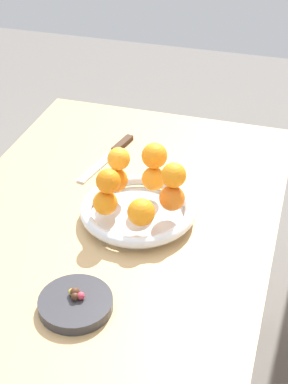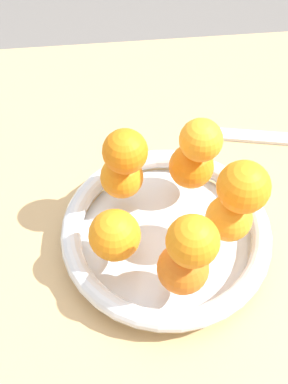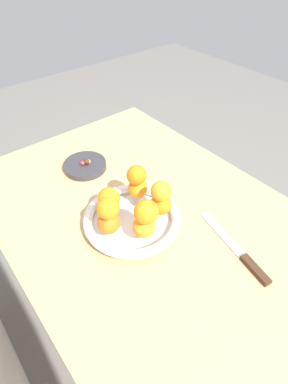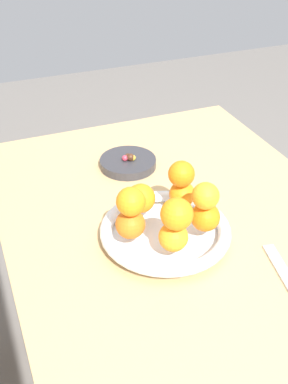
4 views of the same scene
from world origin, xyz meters
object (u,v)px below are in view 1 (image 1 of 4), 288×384
at_px(orange_6, 108,181).
at_px(candy_ball_3, 75,296).
at_px(candy_ball_1, 75,292).
at_px(candy_dish, 76,304).
at_px(dining_table, 113,246).
at_px(orange_4, 154,179).
at_px(orange_3, 172,198).
at_px(fruit_bowl, 138,211).
at_px(orange_5, 174,175).
at_px(candy_ball_2, 81,296).
at_px(orange_7, 118,159).
at_px(candy_ball_0, 72,292).
at_px(orange_2, 141,212).
at_px(orange_1, 106,203).
at_px(orange_0, 116,180).
at_px(knife, 111,154).
at_px(orange_8, 154,156).

distance_m(orange_6, candy_ball_3, 0.28).
bearing_deg(candy_ball_1, candy_dish, 21.59).
height_order(dining_table, orange_4, orange_4).
xyz_separation_m(candy_dish, orange_3, (-0.32, 0.11, 0.06)).
bearing_deg(fruit_bowl, orange_5, 99.66).
bearing_deg(candy_ball_2, orange_3, 162.13).
bearing_deg(orange_6, orange_5, 113.92).
xyz_separation_m(orange_7, candy_ball_0, (0.34, 0.02, -0.10)).
bearing_deg(orange_4, dining_table, -42.57).
bearing_deg(orange_2, candy_ball_0, -16.66).
xyz_separation_m(orange_2, candy_ball_1, (0.23, -0.06, -0.04)).
height_order(candy_dish, orange_1, orange_1).
height_order(fruit_bowl, orange_7, orange_7).
distance_m(fruit_bowl, candy_ball_2, 0.30).
xyz_separation_m(dining_table, candy_ball_0, (0.29, 0.02, 0.12)).
xyz_separation_m(orange_5, candy_ball_2, (0.32, -0.10, -0.10)).
distance_m(fruit_bowl, orange_0, 0.09).
bearing_deg(candy_ball_2, fruit_bowl, 175.96).
bearing_deg(candy_ball_2, candy_ball_3, -62.16).
relative_size(fruit_bowl, knife, 1.04).
bearing_deg(orange_5, dining_table, -79.86).
xyz_separation_m(orange_4, orange_5, (0.06, 0.06, 0.06)).
height_order(fruit_bowl, candy_ball_2, fruit_bowl).
height_order(dining_table, fruit_bowl, fruit_bowl).
height_order(candy_ball_2, knife, candy_ball_2).
relative_size(orange_2, orange_8, 1.02).
distance_m(orange_0, orange_1, 0.09).
xyz_separation_m(fruit_bowl, orange_1, (0.05, -0.06, 0.05)).
height_order(orange_1, orange_2, orange_2).
distance_m(orange_2, candy_ball_1, 0.24).
relative_size(orange_2, orange_3, 1.05).
distance_m(orange_5, orange_6, 0.15).
distance_m(orange_5, candy_ball_3, 0.35).
height_order(orange_5, knife, orange_5).
relative_size(orange_0, candy_ball_0, 4.02).
height_order(fruit_bowl, candy_ball_3, fruit_bowl).
distance_m(orange_1, orange_3, 0.15).
xyz_separation_m(dining_table, fruit_bowl, (-0.01, 0.06, 0.11)).
xyz_separation_m(orange_3, candy_ball_2, (0.31, -0.10, -0.04)).
bearing_deg(knife, orange_3, 43.79).
relative_size(orange_0, orange_5, 1.05).
xyz_separation_m(candy_ball_1, knife, (-0.55, -0.12, -0.03)).
relative_size(dining_table, orange_2, 17.76).
distance_m(orange_8, candy_ball_2, 0.40).
distance_m(orange_6, knife, 0.33).
height_order(orange_2, orange_3, orange_2).
distance_m(orange_0, orange_7, 0.06).
xyz_separation_m(dining_table, candy_dish, (0.30, 0.03, 0.10)).
xyz_separation_m(candy_ball_0, candy_ball_2, (0.01, 0.02, 0.00)).
bearing_deg(orange_2, dining_table, -121.47).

